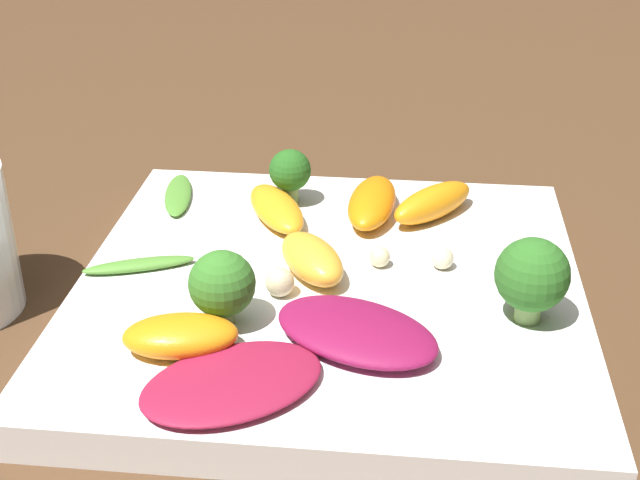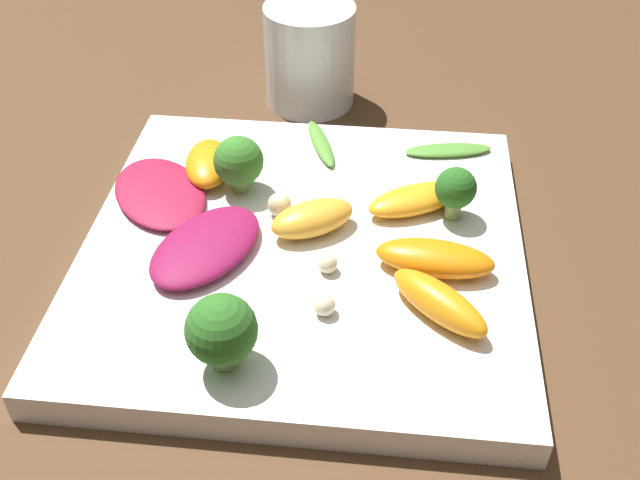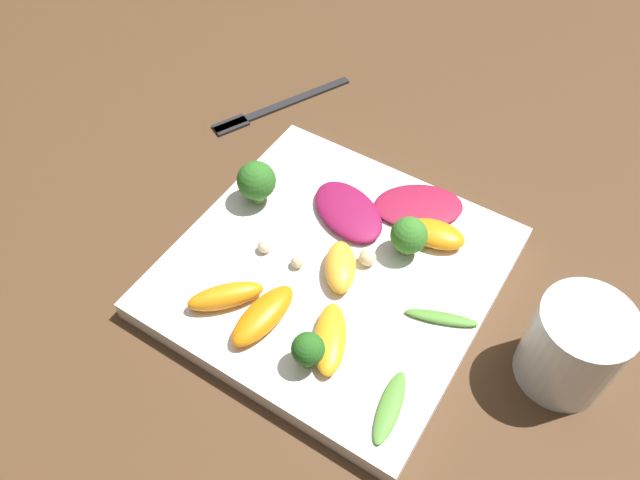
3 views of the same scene
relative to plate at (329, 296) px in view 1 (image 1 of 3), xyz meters
The scene contains 17 objects.
ground_plane 0.01m from the plate, ahead, with size 2.40×2.40×0.00m, color #4C331E.
plate is the anchor object (origin of this frame).
radicchio_leaf_0 0.07m from the plate, 108.03° to the left, with size 0.11×0.09×0.01m.
radicchio_leaf_1 0.11m from the plate, 71.42° to the left, with size 0.11×0.10×0.01m.
orange_segment_0 0.09m from the plate, 60.18° to the right, with size 0.06×0.08×0.02m.
orange_segment_1 0.09m from the plate, 102.89° to the right, with size 0.04×0.08×0.02m.
orange_segment_2 0.02m from the plate, 24.66° to the right, with size 0.06×0.07×0.02m.
orange_segment_3 0.11m from the plate, 49.28° to the left, with size 0.06×0.04×0.02m.
orange_segment_4 0.11m from the plate, 123.99° to the right, with size 0.06×0.07×0.02m.
broccoli_floret_0 0.11m from the plate, 69.87° to the right, with size 0.03×0.03×0.04m.
broccoli_floret_1 0.08m from the plate, 45.24° to the left, with size 0.04×0.04×0.04m.
broccoli_floret_2 0.12m from the plate, 164.56° to the left, with size 0.04×0.04×0.05m.
arugula_sprig_0 0.15m from the plate, 40.70° to the right, with size 0.03×0.07×0.01m.
arugula_sprig_1 0.11m from the plate, ahead, with size 0.07×0.03×0.01m.
macadamia_nut_0 0.04m from the plate, 36.90° to the left, with size 0.02×0.02×0.02m.
macadamia_nut_1 0.04m from the plate, 145.87° to the right, with size 0.01×0.01×0.01m.
macadamia_nut_2 0.07m from the plate, 162.35° to the right, with size 0.01×0.01×0.01m.
Camera 1 is at (-0.04, 0.44, 0.29)m, focal length 50.00 mm.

